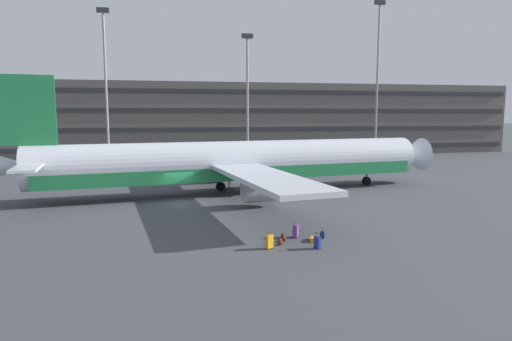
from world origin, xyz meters
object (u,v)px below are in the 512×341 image
(suitcase_purple, at_px, (314,239))
(suitcase_red, at_px, (317,242))
(backpack_upright, at_px, (280,242))
(suitcase_black, at_px, (296,231))
(backpack_navy, at_px, (284,238))
(backpack_small, at_px, (322,235))
(airliner, at_px, (236,163))
(suitcase_orange, at_px, (269,241))

(suitcase_purple, bearing_deg, suitcase_red, -100.64)
(suitcase_red, bearing_deg, backpack_upright, 150.50)
(suitcase_black, relative_size, suitcase_purple, 1.11)
(suitcase_black, xyz_separation_m, backpack_navy, (-0.96, -0.75, -0.18))
(backpack_small, bearing_deg, backpack_navy, -176.15)
(airliner, distance_m, suitcase_purple, 17.24)
(backpack_navy, bearing_deg, suitcase_red, -48.02)
(suitcase_red, bearing_deg, airliner, 95.87)
(suitcase_black, bearing_deg, suitcase_red, -77.07)
(suitcase_purple, relative_size, suitcase_orange, 0.92)
(suitcase_red, relative_size, suitcase_purple, 1.05)
(suitcase_black, height_order, suitcase_red, suitcase_black)
(suitcase_purple, distance_m, backpack_small, 0.78)
(suitcase_orange, height_order, backpack_small, suitcase_orange)
(suitcase_black, height_order, backpack_upright, suitcase_black)
(suitcase_orange, relative_size, backpack_navy, 1.71)
(suitcase_red, distance_m, suitcase_purple, 1.55)
(suitcase_red, height_order, backpack_navy, suitcase_red)
(suitcase_black, bearing_deg, airliner, 94.77)
(backpack_small, bearing_deg, suitcase_red, -117.56)
(suitcase_black, bearing_deg, suitcase_orange, -137.29)
(backpack_navy, bearing_deg, backpack_small, 3.85)
(suitcase_red, bearing_deg, suitcase_orange, 169.01)
(backpack_upright, xyz_separation_m, backpack_navy, (0.37, 0.62, 0.05))
(airliner, distance_m, backpack_upright, 17.52)
(backpack_upright, relative_size, backpack_navy, 0.80)
(airliner, bearing_deg, backpack_upright, -89.99)
(suitcase_orange, distance_m, backpack_upright, 0.97)
(airliner, bearing_deg, suitcase_orange, -92.43)
(suitcase_purple, xyz_separation_m, backpack_small, (0.69, 0.36, 0.13))
(suitcase_purple, relative_size, backpack_upright, 1.96)
(suitcase_black, xyz_separation_m, suitcase_purple, (0.84, -0.94, -0.31))
(backpack_navy, bearing_deg, suitcase_black, 38.14)
(backpack_small, bearing_deg, airliner, 99.81)
(airliner, relative_size, suitcase_orange, 45.19)
(airliner, xyz_separation_m, suitcase_purple, (2.17, -16.88, -2.81))
(suitcase_red, height_order, backpack_upright, suitcase_red)
(suitcase_red, distance_m, backpack_small, 2.10)
(suitcase_purple, distance_m, backpack_navy, 1.81)
(airliner, height_order, backpack_upright, airliner)
(suitcase_orange, distance_m, backpack_navy, 1.64)
(suitcase_purple, bearing_deg, backpack_navy, 174.01)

